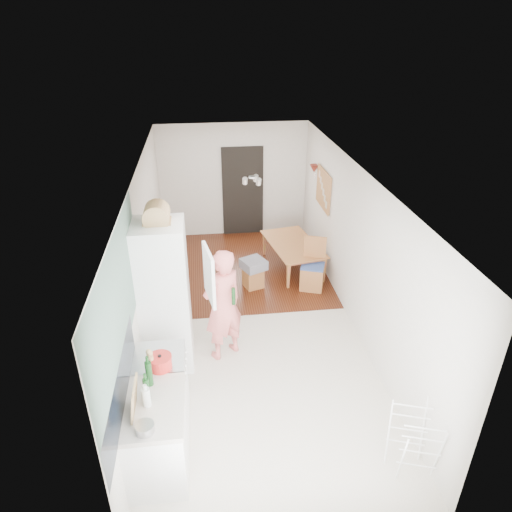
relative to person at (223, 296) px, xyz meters
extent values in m
cube|color=silver|center=(0.49, 0.72, -1.00)|extent=(3.20, 7.00, 0.01)
cube|color=#4E2613|center=(0.49, 2.57, -1.00)|extent=(3.20, 3.30, 0.01)
cube|color=slate|center=(-1.10, -1.28, 0.85)|extent=(0.02, 3.00, 1.30)
cube|color=black|center=(-1.10, -1.83, 0.15)|extent=(0.02, 1.90, 0.50)
cube|color=black|center=(0.69, 4.20, 0.00)|extent=(0.90, 0.04, 2.00)
cube|color=white|center=(-0.81, -1.83, -0.57)|extent=(0.60, 0.90, 0.86)
cube|color=beige|center=(-0.81, -1.83, -0.11)|extent=(0.62, 0.92, 0.06)
cube|color=white|center=(-0.81, -1.08, -0.56)|extent=(0.60, 0.60, 0.88)
cube|color=#B0B0B2|center=(-0.81, -1.08, -0.10)|extent=(0.60, 0.60, 0.04)
cube|color=white|center=(-0.78, -0.06, 0.07)|extent=(0.66, 0.66, 2.15)
cube|color=white|center=(-0.17, -0.36, 0.55)|extent=(0.14, 0.56, 0.70)
cube|color=white|center=(-0.47, -0.06, 0.55)|extent=(0.02, 0.52, 0.66)
cube|color=tan|center=(2.07, 2.62, 0.55)|extent=(0.03, 0.90, 0.70)
cube|color=#A55736|center=(2.05, 2.62, 0.55)|extent=(0.00, 0.94, 0.74)
cone|color=maroon|center=(2.03, 3.27, 0.75)|extent=(0.18, 0.18, 0.16)
imported|color=#F17672|center=(0.00, 0.00, 0.00)|extent=(0.88, 0.80, 2.01)
imported|color=#A55736|center=(1.52, 2.44, -0.77)|extent=(0.95, 1.42, 0.46)
cube|color=slate|center=(0.64, 1.78, -0.51)|extent=(0.51, 0.51, 0.17)
cylinder|color=red|center=(-0.77, -1.27, -0.01)|extent=(0.29, 0.29, 0.16)
cylinder|color=#B0B0B2|center=(-0.86, -2.16, -0.04)|extent=(0.20, 0.20, 0.09)
cylinder|color=#143C17|center=(0.14, -0.13, 0.06)|extent=(0.05, 0.05, 0.25)
cylinder|color=#143C17|center=(-0.86, -1.53, 0.07)|extent=(0.08, 0.08, 0.30)
cylinder|color=#143C17|center=(-0.87, -1.75, 0.05)|extent=(0.08, 0.08, 0.28)
cylinder|color=silver|center=(-0.87, -1.82, 0.02)|extent=(0.10, 0.10, 0.21)
cylinder|color=tan|center=(-0.86, -1.32, 0.02)|extent=(0.06, 0.06, 0.21)
cylinder|color=tan|center=(-0.87, -1.31, 0.03)|extent=(0.07, 0.07, 0.23)
camera|label=1|loc=(-0.19, -5.32, 3.39)|focal=32.00mm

